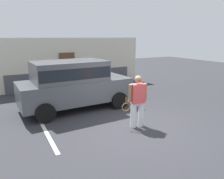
# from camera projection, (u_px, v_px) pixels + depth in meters

# --- Properties ---
(ground_plane) EXTENTS (40.00, 40.00, 0.00)m
(ground_plane) POSITION_uv_depth(u_px,v_px,m) (133.00, 125.00, 7.51)
(ground_plane) COLOR #2D2D33
(parking_stripe_0) EXTENTS (0.12, 4.40, 0.01)m
(parking_stripe_0) POSITION_uv_depth(u_px,v_px,m) (42.00, 125.00, 7.53)
(parking_stripe_0) COLOR silver
(parking_stripe_0) RESTS_ON ground_plane
(house_frontage) EXTENTS (8.98, 0.40, 2.95)m
(house_frontage) POSITION_uv_depth(u_px,v_px,m) (72.00, 64.00, 12.98)
(house_frontage) COLOR beige
(house_frontage) RESTS_ON ground_plane
(parked_suv) EXTENTS (4.69, 2.34, 2.05)m
(parked_suv) POSITION_uv_depth(u_px,v_px,m) (73.00, 82.00, 9.00)
(parked_suv) COLOR #4C4F54
(parked_suv) RESTS_ON ground_plane
(tennis_player_man) EXTENTS (0.90, 0.33, 1.77)m
(tennis_player_man) POSITION_uv_depth(u_px,v_px,m) (137.00, 101.00, 7.20)
(tennis_player_man) COLOR white
(tennis_player_man) RESTS_ON ground_plane
(potted_plant_by_porch) EXTENTS (0.51, 0.51, 0.68)m
(potted_plant_by_porch) POSITION_uv_depth(u_px,v_px,m) (108.00, 81.00, 13.17)
(potted_plant_by_porch) COLOR gray
(potted_plant_by_porch) RESTS_ON ground_plane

